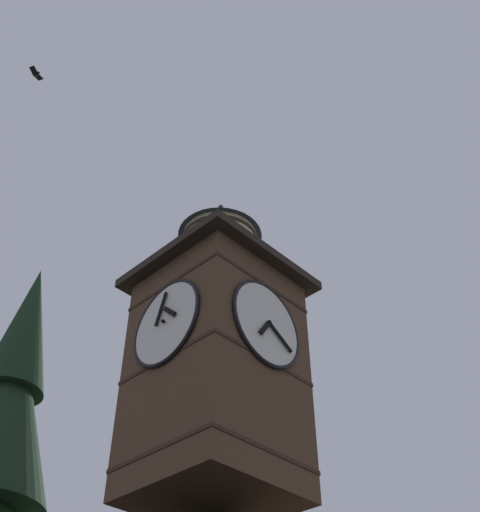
{
  "coord_description": "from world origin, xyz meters",
  "views": [
    {
      "loc": [
        8.8,
        8.81,
        1.95
      ],
      "look_at": [
        -1.73,
        -1.38,
        14.59
      ],
      "focal_mm": 46.35,
      "sensor_mm": 36.0,
      "label": 1
    }
  ],
  "objects": [
    {
      "name": "flying_bird_low",
      "position": [
        -6.47,
        -5.64,
        17.46
      ],
      "size": [
        0.61,
        0.36,
        0.14
      ],
      "color": "black"
    },
    {
      "name": "clock_tower",
      "position": [
        -1.19,
        -1.68,
        11.27
      ],
      "size": [
        4.09,
        4.09,
        9.28
      ],
      "color": "brown",
      "rests_on": "building_main"
    },
    {
      "name": "flying_bird_high",
      "position": [
        4.37,
        -5.02,
        21.09
      ],
      "size": [
        0.6,
        0.4,
        0.15
      ],
      "color": "black"
    }
  ]
}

